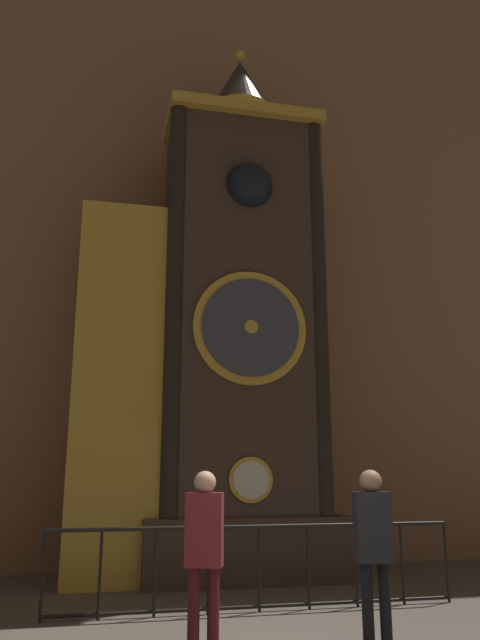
{
  "coord_description": "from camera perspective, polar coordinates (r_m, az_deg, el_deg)",
  "views": [
    {
      "loc": [
        -1.93,
        -5.0,
        1.63
      ],
      "look_at": [
        0.39,
        5.13,
        4.17
      ],
      "focal_mm": 35.0,
      "sensor_mm": 36.0,
      "label": 1
    }
  ],
  "objects": [
    {
      "name": "visitor_far",
      "position": [
        6.51,
        12.09,
        -19.01
      ],
      "size": [
        0.37,
        0.28,
        1.65
      ],
      "rotation": [
        0.0,
        0.0,
        -0.18
      ],
      "color": "black",
      "rests_on": "ground_plane"
    },
    {
      "name": "railing_fence",
      "position": [
        8.16,
        1.77,
        -21.29
      ],
      "size": [
        5.1,
        0.05,
        1.0
      ],
      "color": "black",
      "rests_on": "ground_plane"
    },
    {
      "name": "clock_tower",
      "position": [
        10.53,
        -2.34,
        -1.16
      ],
      "size": [
        4.29,
        1.84,
        9.49
      ],
      "color": "#423328",
      "rests_on": "ground_plane"
    },
    {
      "name": "visitor_near",
      "position": [
        6.15,
        -3.29,
        -19.72
      ],
      "size": [
        0.39,
        0.31,
        1.64
      ],
      "rotation": [
        0.0,
        0.0,
        -0.31
      ],
      "color": "#461518",
      "rests_on": "ground_plane"
    },
    {
      "name": "cathedral_back_wall",
      "position": [
        13.23,
        -3.46,
        14.61
      ],
      "size": [
        24.0,
        0.32,
        15.84
      ],
      "color": "#936B4C",
      "rests_on": "ground_plane"
    }
  ]
}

